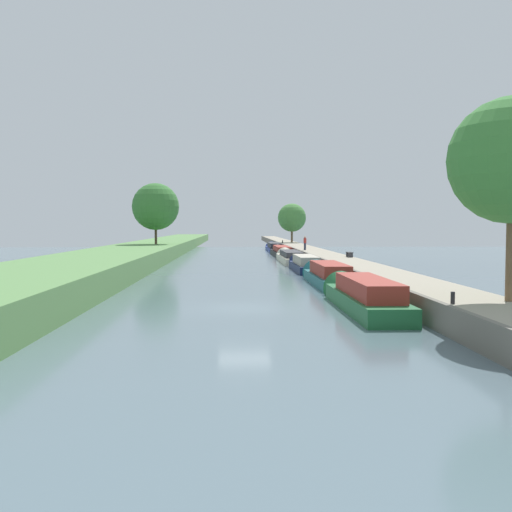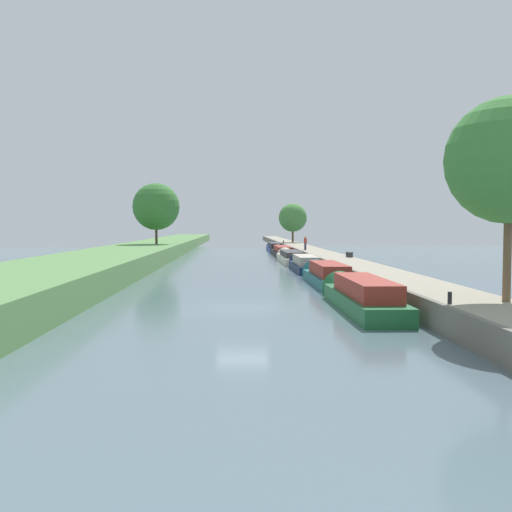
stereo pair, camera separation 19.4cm
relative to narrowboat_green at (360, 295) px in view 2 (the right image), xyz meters
The scene contains 16 objects.
ground_plane 5.68m from the narrowboat_green, behind, with size 160.00×160.00×0.00m, color slate.
right_towpath 3.41m from the narrowboat_green, ahead, with size 3.31×260.00×1.07m.
stone_quay 1.64m from the narrowboat_green, ahead, with size 0.25×260.00×1.12m.
narrowboat_green is the anchor object (origin of this frame).
narrowboat_teal 11.91m from the narrowboat_green, 88.93° to the left, with size 2.15×10.88×2.18m.
narrowboat_navy 23.77m from the narrowboat_green, 89.68° to the left, with size 1.98×10.40×2.00m.
narrowboat_cream 35.59m from the narrowboat_green, 90.01° to the left, with size 2.15×13.11×2.04m.
narrowboat_black 49.52m from the narrowboat_green, 89.80° to the left, with size 2.07×15.00×1.98m.
narrowboat_blue 63.66m from the narrowboat_green, 89.81° to the left, with size 2.11×12.71×2.04m.
tree_rightbank_near 9.26m from the narrowboat_green, 51.38° to the right, with size 4.85×4.85×7.84m.
tree_rightbank_midnear 72.12m from the narrowboat_green, 86.87° to the left, with size 4.88×4.88×6.72m.
tree_leftbank_downstream 49.78m from the narrowboat_green, 108.99° to the left, with size 5.98×5.98×7.79m.
person_walking 41.32m from the narrowboat_green, 86.69° to the left, with size 0.34×0.34×1.66m.
mooring_bollard_near 6.58m from the narrowboat_green, 71.76° to the right, with size 0.16×0.16×0.45m.
mooring_bollard_far 68.73m from the narrowboat_green, 88.29° to the left, with size 0.16×0.16×0.45m.
park_bench 26.08m from the narrowboat_green, 79.83° to the left, with size 0.44×1.50×0.47m.
Camera 2 is at (-0.33, -27.62, 4.01)m, focal length 40.46 mm.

